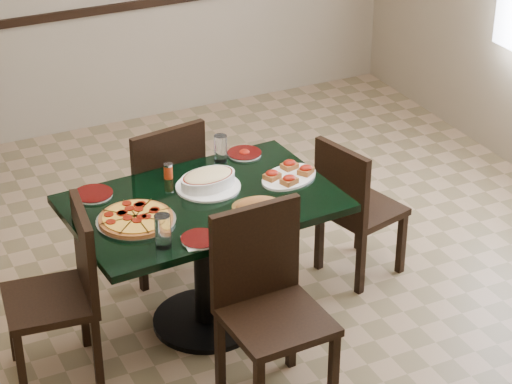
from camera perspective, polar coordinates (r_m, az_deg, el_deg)
name	(u,v)px	position (r m, az deg, el deg)	size (l,w,h in m)	color
floor	(241,321)	(5.40, -0.84, -7.40)	(5.50, 5.50, 0.00)	#84694C
main_table	(204,231)	(5.09, -3.01, -2.27)	(1.38, 0.94, 0.75)	black
chair_far	(160,190)	(5.57, -5.49, 0.11)	(0.51, 0.51, 0.95)	black
chair_near	(267,296)	(4.63, 0.63, -5.97)	(0.47, 0.47, 0.97)	black
chair_right	(353,204)	(5.57, 5.57, -0.67)	(0.48, 0.48, 0.84)	black
chair_left	(65,285)	(4.87, -10.84, -5.26)	(0.47, 0.47, 0.90)	black
pepperoni_pizza	(136,219)	(4.83, -6.88, -1.53)	(0.39, 0.39, 0.04)	silver
lasagna_casserole	(208,180)	(5.09, -2.76, 0.70)	(0.33, 0.33, 0.09)	white
bread_basket	(256,208)	(4.84, 0.00, -0.90)	(0.26, 0.20, 0.10)	brown
bruschetta_platter	(289,174)	(5.19, 1.90, 1.02)	(0.41, 0.35, 0.05)	white
side_plate_near	(200,239)	(4.66, -3.21, -2.70)	(0.18, 0.18, 0.02)	white
side_plate_far_r	(244,153)	(5.44, -0.67, 2.23)	(0.19, 0.19, 0.03)	white
side_plate_far_l	(93,194)	(5.10, -9.29, -0.12)	(0.20, 0.20, 0.02)	white
napkin_setting	(200,241)	(4.66, -3.23, -2.83)	(0.16, 0.16, 0.01)	white
water_glass_a	(221,148)	(5.35, -2.04, 2.50)	(0.07, 0.07, 0.15)	white
water_glass_b	(163,231)	(4.59, -5.34, -2.24)	(0.08, 0.08, 0.16)	white
pepper_shaker	(168,171)	(5.20, -5.04, 1.22)	(0.05, 0.05, 0.08)	red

